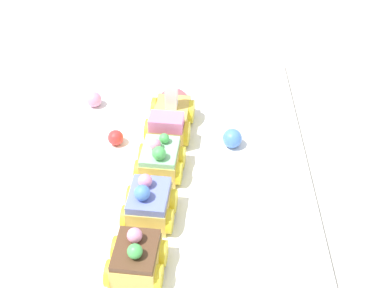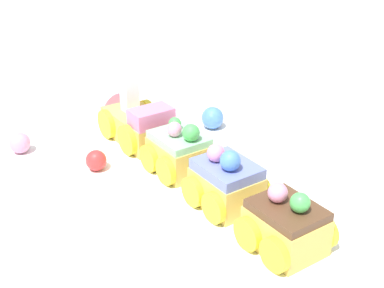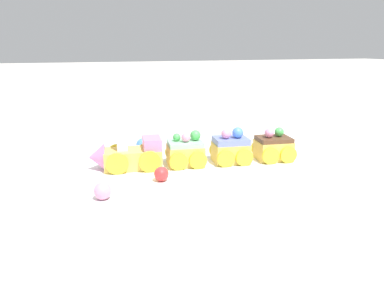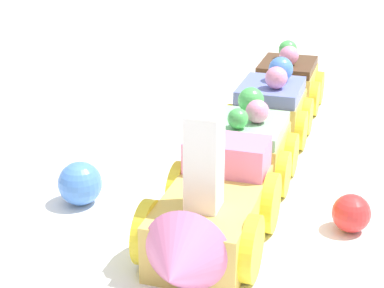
% 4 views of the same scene
% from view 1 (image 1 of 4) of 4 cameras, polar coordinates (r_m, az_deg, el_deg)
% --- Properties ---
extents(ground_plane, '(10.00, 10.00, 0.00)m').
position_cam_1_polar(ground_plane, '(0.82, -0.60, -4.64)').
color(ground_plane, beige).
extents(display_board, '(0.66, 0.38, 0.01)m').
position_cam_1_polar(display_board, '(0.81, -0.60, -4.35)').
color(display_board, white).
rests_on(display_board, ground_plane).
extents(cake_train_locomotive, '(0.14, 0.08, 0.09)m').
position_cam_1_polar(cake_train_locomotive, '(0.89, -2.25, 3.13)').
color(cake_train_locomotive, '#E0BC56').
rests_on(cake_train_locomotive, display_board).
extents(cake_car_mint, '(0.08, 0.08, 0.07)m').
position_cam_1_polar(cake_car_mint, '(0.81, -3.41, -1.74)').
color(cake_car_mint, '#E0BC56').
rests_on(cake_car_mint, display_board).
extents(cake_car_blueberry, '(0.08, 0.08, 0.07)m').
position_cam_1_polar(cake_car_blueberry, '(0.74, -4.60, -6.46)').
color(cake_car_blueberry, '#E0BC56').
rests_on(cake_car_blueberry, display_board).
extents(cake_car_chocolate, '(0.08, 0.08, 0.07)m').
position_cam_1_polar(cake_car_chocolate, '(0.69, -5.93, -12.15)').
color(cake_car_chocolate, '#E0BC56').
rests_on(cake_car_chocolate, display_board).
extents(gumball_blue, '(0.03, 0.03, 0.03)m').
position_cam_1_polar(gumball_blue, '(0.86, 4.32, 0.61)').
color(gumball_blue, '#4C84E0').
rests_on(gumball_blue, display_board).
extents(gumball_pink, '(0.03, 0.03, 0.03)m').
position_cam_1_polar(gumball_pink, '(0.96, -10.41, 4.70)').
color(gumball_pink, pink).
rests_on(gumball_pink, display_board).
extents(gumball_red, '(0.03, 0.03, 0.03)m').
position_cam_1_polar(gumball_red, '(0.87, -8.14, 0.67)').
color(gumball_red, red).
rests_on(gumball_red, display_board).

